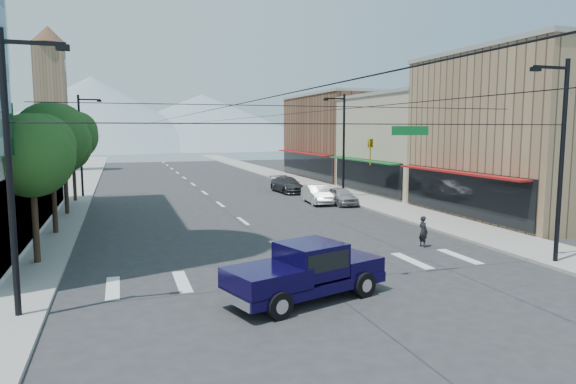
# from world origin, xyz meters

# --- Properties ---
(ground) EXTENTS (160.00, 160.00, 0.00)m
(ground) POSITION_xyz_m (0.00, 0.00, 0.00)
(ground) COLOR #28282B
(ground) RESTS_ON ground
(sidewalk_left) EXTENTS (4.00, 120.00, 0.15)m
(sidewalk_left) POSITION_xyz_m (-12.00, 40.00, 0.07)
(sidewalk_left) COLOR gray
(sidewalk_left) RESTS_ON ground
(sidewalk_right) EXTENTS (4.00, 120.00, 0.15)m
(sidewalk_right) POSITION_xyz_m (12.00, 40.00, 0.07)
(sidewalk_right) COLOR gray
(sidewalk_right) RESTS_ON ground
(shop_near) EXTENTS (12.00, 14.00, 11.00)m
(shop_near) POSITION_xyz_m (20.00, 10.00, 5.50)
(shop_near) COLOR #8C6B4C
(shop_near) RESTS_ON ground
(shop_mid) EXTENTS (12.00, 14.00, 9.00)m
(shop_mid) POSITION_xyz_m (20.00, 24.00, 4.50)
(shop_mid) COLOR tan
(shop_mid) RESTS_ON ground
(shop_far) EXTENTS (12.00, 18.00, 10.00)m
(shop_far) POSITION_xyz_m (20.00, 40.00, 5.00)
(shop_far) COLOR brown
(shop_far) RESTS_ON ground
(clock_tower) EXTENTS (4.80, 4.80, 20.40)m
(clock_tower) POSITION_xyz_m (-16.50, 62.00, 10.64)
(clock_tower) COLOR #8C6B4C
(clock_tower) RESTS_ON ground
(mountain_left) EXTENTS (80.00, 80.00, 22.00)m
(mountain_left) POSITION_xyz_m (-15.00, 150.00, 11.00)
(mountain_left) COLOR gray
(mountain_left) RESTS_ON ground
(mountain_right) EXTENTS (90.00, 90.00, 18.00)m
(mountain_right) POSITION_xyz_m (20.00, 160.00, 9.00)
(mountain_right) COLOR gray
(mountain_right) RESTS_ON ground
(tree_near) EXTENTS (3.65, 3.64, 6.71)m
(tree_near) POSITION_xyz_m (-11.07, 6.10, 4.99)
(tree_near) COLOR black
(tree_near) RESTS_ON ground
(tree_midnear) EXTENTS (4.09, 4.09, 7.52)m
(tree_midnear) POSITION_xyz_m (-11.07, 13.10, 5.59)
(tree_midnear) COLOR black
(tree_midnear) RESTS_ON ground
(tree_midfar) EXTENTS (3.65, 3.64, 6.71)m
(tree_midfar) POSITION_xyz_m (-11.07, 20.10, 4.99)
(tree_midfar) COLOR black
(tree_midfar) RESTS_ON ground
(tree_far) EXTENTS (4.09, 4.09, 7.52)m
(tree_far) POSITION_xyz_m (-11.07, 27.10, 5.59)
(tree_far) COLOR black
(tree_far) RESTS_ON ground
(signal_rig) EXTENTS (21.80, 0.20, 9.00)m
(signal_rig) POSITION_xyz_m (0.19, -1.00, 4.64)
(signal_rig) COLOR black
(signal_rig) RESTS_ON ground
(lamp_pole_nw) EXTENTS (2.00, 0.25, 9.00)m
(lamp_pole_nw) POSITION_xyz_m (-10.67, 30.00, 4.94)
(lamp_pole_nw) COLOR black
(lamp_pole_nw) RESTS_ON ground
(lamp_pole_ne) EXTENTS (2.00, 0.25, 9.00)m
(lamp_pole_ne) POSITION_xyz_m (10.67, 22.00, 4.94)
(lamp_pole_ne) COLOR black
(lamp_pole_ne) RESTS_ON ground
(pickup_truck) EXTENTS (6.31, 3.83, 2.02)m
(pickup_truck) POSITION_xyz_m (-1.49, -2.03, 1.05)
(pickup_truck) COLOR #0C0632
(pickup_truck) RESTS_ON ground
(pedestrian) EXTENTS (0.46, 0.64, 1.61)m
(pedestrian) POSITION_xyz_m (7.08, 3.82, 0.80)
(pedestrian) COLOR black
(pedestrian) RESTS_ON ground
(parked_car_near) EXTENTS (1.66, 4.11, 1.40)m
(parked_car_near) POSITION_xyz_m (9.19, 18.86, 0.70)
(parked_car_near) COLOR #A5A4A9
(parked_car_near) RESTS_ON ground
(parked_car_mid) EXTENTS (1.94, 4.63, 1.49)m
(parked_car_mid) POSITION_xyz_m (7.60, 20.06, 0.74)
(parked_car_mid) COLOR silver
(parked_car_mid) RESTS_ON ground
(parked_car_far) EXTENTS (2.48, 5.29, 1.49)m
(parked_car_far) POSITION_xyz_m (7.60, 27.80, 0.75)
(parked_car_far) COLOR #2F2F32
(parked_car_far) RESTS_ON ground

